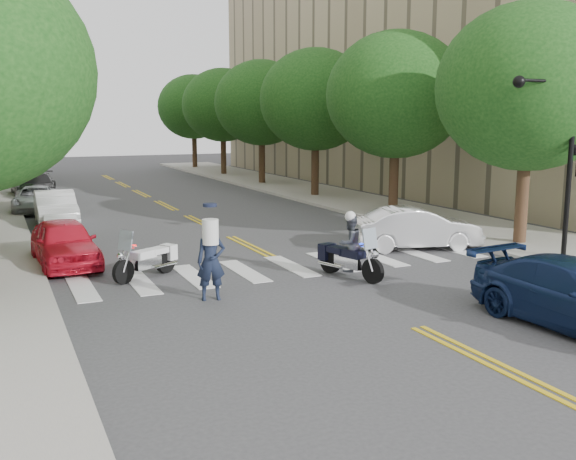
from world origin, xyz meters
TOP-DOWN VIEW (x-y plane):
  - ground at (0.00, 0.00)m, footprint 140.00×140.00m
  - sidewalk_right at (9.50, 22.00)m, footprint 5.00×60.00m
  - building_right at (26.00, 26.00)m, footprint 26.00×44.00m
  - tree_r_0 at (8.80, 6.00)m, footprint 6.40×6.40m
  - tree_r_1 at (8.80, 14.00)m, footprint 6.40×6.40m
  - tree_r_2 at (8.80, 22.00)m, footprint 6.40×6.40m
  - tree_r_3 at (8.80, 30.00)m, footprint 6.40×6.40m
  - tree_r_4 at (8.80, 38.00)m, footprint 6.40×6.40m
  - tree_r_5 at (8.80, 46.00)m, footprint 6.40×6.40m
  - traffic_signal_pole at (7.72, 3.50)m, footprint 2.82×0.42m
  - motorcycle_police at (0.89, 4.55)m, footprint 1.00×2.32m
  - motorcycle_parked at (-4.23, 7.02)m, footprint 2.07×1.39m
  - officer_standing at (-3.37, 4.01)m, footprint 0.79×0.60m
  - convertible at (5.10, 7.11)m, footprint 4.70×2.69m
  - parked_car_a at (-6.30, 9.50)m, footprint 1.95×4.36m
  - parked_car_b at (-5.82, 17.58)m, footprint 1.62×4.51m
  - parked_car_c at (-6.30, 22.41)m, footprint 2.52×4.67m
  - parked_car_d at (-5.84, 28.50)m, footprint 2.48×5.09m
  - parked_car_e at (-6.30, 29.50)m, footprint 1.89×4.31m

SIDE VIEW (x-z plane):
  - ground at x=0.00m, z-range 0.00..0.00m
  - sidewalk_right at x=9.50m, z-range 0.00..0.15m
  - motorcycle_parked at x=-4.23m, z-range -0.22..1.25m
  - parked_car_c at x=-6.30m, z-range 0.00..1.24m
  - parked_car_d at x=-5.84m, z-range 0.00..1.42m
  - parked_car_e at x=-6.30m, z-range 0.00..1.44m
  - parked_car_a at x=-6.30m, z-range 0.00..1.46m
  - convertible at x=5.10m, z-range 0.00..1.46m
  - parked_car_b at x=-5.82m, z-range 0.00..1.48m
  - motorcycle_police at x=0.89m, z-range -0.11..1.82m
  - officer_standing at x=-3.37m, z-range 0.00..1.97m
  - traffic_signal_pole at x=7.72m, z-range 0.72..6.72m
  - tree_r_0 at x=8.80m, z-range 1.33..9.78m
  - tree_r_1 at x=8.80m, z-range 1.33..9.78m
  - tree_r_2 at x=8.80m, z-range 1.33..9.78m
  - tree_r_3 at x=8.80m, z-range 1.33..9.78m
  - tree_r_4 at x=8.80m, z-range 1.33..9.78m
  - tree_r_5 at x=8.80m, z-range 1.33..9.78m
  - building_right at x=26.00m, z-range 0.00..22.00m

